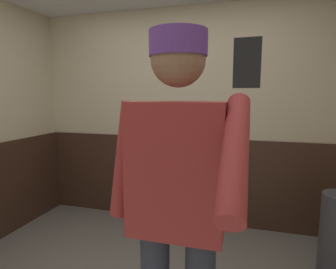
{
  "coord_description": "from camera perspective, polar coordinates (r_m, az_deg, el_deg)",
  "views": [
    {
      "loc": [
        0.72,
        -1.53,
        1.51
      ],
      "look_at": [
        0.22,
        0.24,
        1.25
      ],
      "focal_mm": 29.6,
      "sensor_mm": 36.0,
      "label": 1
    }
  ],
  "objects": [
    {
      "name": "wall_back",
      "position": [
        3.31,
        3.29,
        3.54
      ],
      "size": [
        4.14,
        0.12,
        2.5
      ],
      "primitive_type": "cube",
      "color": "beige",
      "rests_on": "ground_plane"
    },
    {
      "name": "wainscot_band_back",
      "position": [
        3.38,
        2.91,
        -9.2
      ],
      "size": [
        3.54,
        0.03,
        1.02
      ],
      "primitive_type": "cube",
      "color": "#382319",
      "rests_on": "ground_plane"
    },
    {
      "name": "urinal_solo",
      "position": [
        3.22,
        -1.23,
        -5.09
      ],
      "size": [
        0.4,
        0.34,
        1.24
      ],
      "color": "white",
      "rests_on": "ground_plane"
    },
    {
      "name": "person",
      "position": [
        1.28,
        1.87,
        -12.44
      ],
      "size": [
        0.64,
        0.6,
        1.78
      ],
      "color": "#2D3342",
      "rests_on": "ground_plane"
    },
    {
      "name": "cell_phone",
      "position": [
        0.66,
        16.0,
        13.92
      ],
      "size": [
        0.06,
        0.03,
        0.11
      ],
      "primitive_type": "cube",
      "rotation": [
        0.02,
        0.0,
        -0.04
      ],
      "color": "black"
    }
  ]
}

